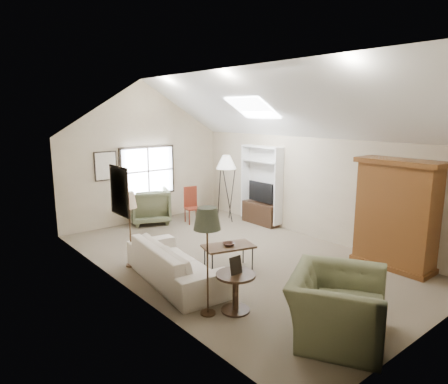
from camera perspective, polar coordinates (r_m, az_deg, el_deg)
room_shell at (r=8.22m, az=1.81°, el=12.02°), size 5.01×8.01×4.00m
window at (r=11.66m, az=-10.82°, el=2.96°), size 1.72×0.08×1.42m
skylight at (r=9.76m, az=4.12°, el=11.96°), size 0.80×1.20×0.52m
wall_art at (r=8.97m, az=-15.74°, el=2.05°), size 1.97×3.71×0.88m
armoire at (r=8.72m, az=23.42°, el=-2.94°), size 0.60×1.50×2.20m
tv_alcove at (r=11.16m, az=5.37°, el=1.18°), size 0.32×1.30×2.10m
media_console at (r=11.33m, az=5.21°, el=-3.06°), size 0.34×1.18×0.60m
tv_panel at (r=11.19m, az=5.27°, el=0.01°), size 0.05×0.90×0.55m
sofa at (r=7.60m, az=-6.98°, el=-9.89°), size 1.26×2.61×0.73m
armchair_near at (r=5.98m, az=15.83°, el=-15.41°), size 1.85×1.78×0.92m
armchair_far at (r=11.56m, az=-10.57°, el=-1.94°), size 1.38×1.40×0.99m
coffee_table at (r=8.08m, az=0.64°, el=-9.36°), size 1.11×0.81×0.51m
bowl at (r=7.98m, az=0.65°, el=-7.45°), size 0.30×0.30×0.06m
side_table at (r=6.50m, az=1.67°, el=-14.15°), size 0.70×0.70×0.63m
side_chair at (r=11.37m, az=-4.50°, el=-1.88°), size 0.48×0.48×1.03m
tripod_lamp at (r=11.46m, az=0.33°, el=0.62°), size 0.59×0.59×1.95m
dark_lamp at (r=6.19m, az=-2.37°, el=-9.84°), size 0.47×0.47×1.75m
tan_lamp at (r=8.33m, az=-13.27°, el=-5.16°), size 0.35×0.35×1.57m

